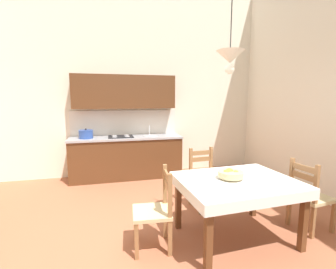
% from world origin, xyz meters
% --- Properties ---
extents(ground_plane, '(6.44, 6.27, 0.10)m').
position_xyz_m(ground_plane, '(0.00, 0.00, -0.05)').
color(ground_plane, '#A86042').
extents(wall_back, '(6.44, 0.12, 4.19)m').
position_xyz_m(wall_back, '(0.00, 2.90, 2.09)').
color(wall_back, silver).
rests_on(wall_back, ground_plane).
extents(kitchen_cabinetry, '(2.36, 0.63, 2.20)m').
position_xyz_m(kitchen_cabinetry, '(-0.15, 2.56, 0.86)').
color(kitchen_cabinetry, '#56331C').
rests_on(kitchen_cabinetry, ground_plane).
extents(dining_table, '(1.41, 1.13, 0.75)m').
position_xyz_m(dining_table, '(0.95, -0.17, 0.63)').
color(dining_table, brown).
rests_on(dining_table, ground_plane).
extents(dining_chair_tv_side, '(0.45, 0.45, 0.93)m').
position_xyz_m(dining_chair_tv_side, '(-0.03, -0.11, 0.44)').
color(dining_chair_tv_side, '#D1BC89').
rests_on(dining_chair_tv_side, ground_plane).
extents(dining_chair_window_side, '(0.47, 0.47, 0.93)m').
position_xyz_m(dining_chair_window_side, '(1.99, -0.21, 0.44)').
color(dining_chair_window_side, '#D1BC89').
rests_on(dining_chair_window_side, ground_plane).
extents(dining_chair_kitchen_side, '(0.45, 0.45, 0.93)m').
position_xyz_m(dining_chair_kitchen_side, '(0.93, 0.77, 0.44)').
color(dining_chair_kitchen_side, '#D1BC89').
rests_on(dining_chair_kitchen_side, ground_plane).
extents(fruit_bowl, '(0.30, 0.30, 0.12)m').
position_xyz_m(fruit_bowl, '(0.88, -0.14, 0.81)').
color(fruit_bowl, tan).
rests_on(fruit_bowl, dining_table).
extents(pendant_lamp, '(0.32, 0.32, 0.80)m').
position_xyz_m(pendant_lamp, '(0.86, -0.06, 2.17)').
color(pendant_lamp, black).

